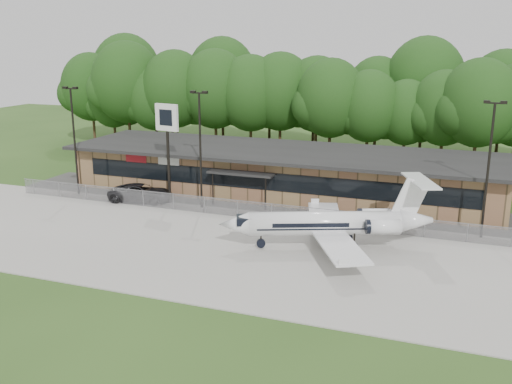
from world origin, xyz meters
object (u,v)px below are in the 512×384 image
at_px(terminal, 282,171).
at_px(pole_sign, 167,128).
at_px(business_jet, 332,224).
at_px(suv, 141,193).

xyz_separation_m(terminal, pole_sign, (-8.31, -7.14, 4.70)).
height_order(business_jet, suv, business_jet).
bearing_deg(business_jet, pole_sign, 136.97).
bearing_deg(suv, business_jet, -118.99).
distance_m(terminal, suv, 13.45).
relative_size(terminal, suv, 7.06).
bearing_deg(suv, terminal, -67.85).
bearing_deg(pole_sign, terminal, 51.40).
height_order(suv, pole_sign, pole_sign).
xyz_separation_m(business_jet, suv, (-19.12, 5.95, -1.02)).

